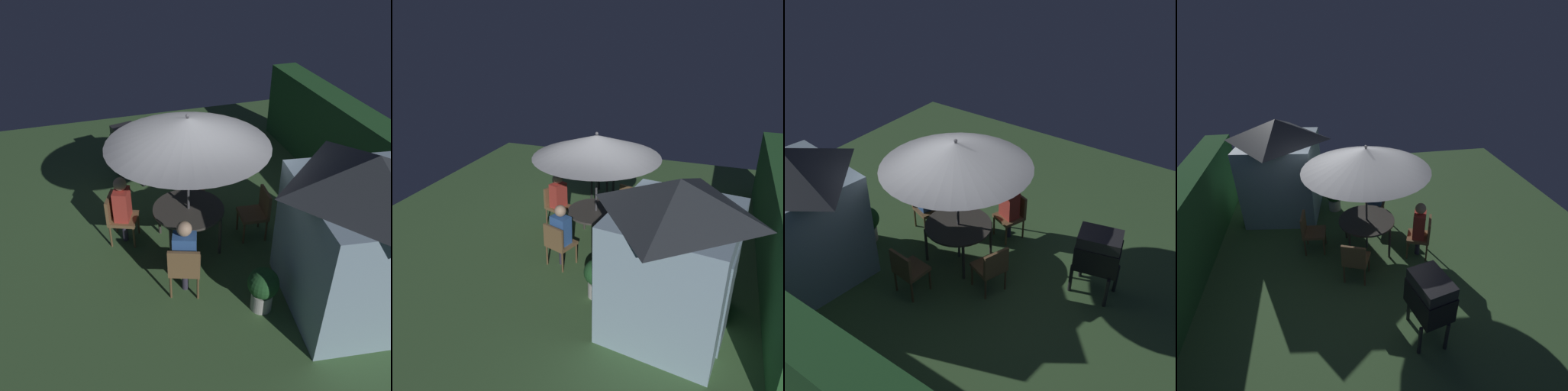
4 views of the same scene
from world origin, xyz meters
TOP-DOWN VIEW (x-y plane):
  - ground_plane at (0.00, 0.00)m, footprint 11.00×11.00m
  - hedge_backdrop at (0.00, 3.50)m, footprint 7.03×0.61m
  - garden_shed at (2.22, 1.78)m, footprint 2.20×2.04m
  - patio_table at (0.27, -0.04)m, footprint 1.19×1.19m
  - patio_umbrella at (0.27, -0.04)m, footprint 2.53×2.53m
  - bbq_grill at (-2.08, -0.63)m, footprint 0.80×0.65m
  - chair_near_shed at (-0.17, -1.15)m, footprint 0.60×0.60m
  - chair_far_side at (1.37, -0.42)m, footprint 0.59×0.59m
  - chair_toward_hedge at (0.39, 1.17)m, footprint 0.50×0.51m
  - chair_toward_house at (-0.69, 0.33)m, footprint 0.60×0.60m
  - potted_plant_by_shed at (1.99, 0.55)m, footprint 0.45×0.45m
  - person_in_red at (-0.14, -1.07)m, footprint 0.40×0.35m
  - person_in_blue at (1.29, -0.40)m, footprint 0.34×0.40m

SIDE VIEW (x-z plane):
  - ground_plane at x=0.00m, z-range 0.00..0.00m
  - potted_plant_by_shed at x=1.99m, z-range 0.05..0.76m
  - chair_near_shed at x=-0.17m, z-range 0.07..0.97m
  - chair_far_side at x=1.37m, z-range 0.07..0.97m
  - chair_toward_hedge at x=0.39m, z-range 0.07..0.97m
  - chair_toward_house at x=-0.69m, z-range 0.07..0.97m
  - patio_table at x=0.27m, z-range 0.31..1.04m
  - person_in_red at x=-0.14m, z-range 0.15..1.41m
  - person_in_blue at x=1.29m, z-range 0.15..1.41m
  - bbq_grill at x=-2.08m, z-range 0.25..1.45m
  - hedge_backdrop at x=0.00m, z-range 0.00..1.73m
  - garden_shed at x=2.22m, z-range 0.02..2.46m
  - patio_umbrella at x=0.27m, z-range 0.92..3.32m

